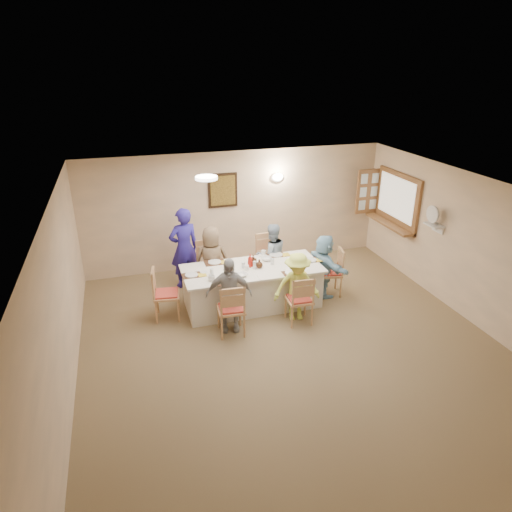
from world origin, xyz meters
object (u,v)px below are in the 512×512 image
object	(u,v)px
serving_hatch	(397,200)
caregiver	(184,248)
chair_left_end	(167,293)
diner_front_right	(297,287)
chair_back_right	(270,259)
condiment_ketchup	(250,261)
diner_front_left	(229,295)
chair_back_left	(211,267)
chair_right_end	(330,272)
diner_right_end	(324,266)
diner_back_right	(272,255)
chair_front_left	(231,308)
dining_table	(252,287)
diner_back_left	(212,261)
desk_fan	(434,217)
chair_front_right	(299,299)

from	to	relation	value
serving_hatch	caregiver	distance (m)	4.55
chair_left_end	diner_front_right	bearing A→B (deg)	-99.17
chair_back_right	condiment_ketchup	bearing A→B (deg)	-133.62
diner_front_left	condiment_ketchup	distance (m)	0.96
chair_back_left	chair_right_end	world-z (taller)	chair_back_left
chair_left_end	chair_right_end	bearing A→B (deg)	-81.62
diner_right_end	diner_back_right	bearing A→B (deg)	41.28
diner_back_right	diner_right_end	xyz separation A→B (m)	(0.82, -0.68, -0.04)
chair_front_left	diner_front_left	xyz separation A→B (m)	(0.00, 0.12, 0.18)
chair_back_right	chair_front_left	distance (m)	2.00
chair_back_left	serving_hatch	bearing A→B (deg)	-7.25
chair_front_left	diner_right_end	bearing A→B (deg)	-154.13
diner_front_left	diner_front_right	bearing A→B (deg)	11.09
dining_table	caregiver	world-z (taller)	caregiver
diner_back_right	diner_front_left	distance (m)	1.81
condiment_ketchup	caregiver	bearing A→B (deg)	133.07
diner_back_right	chair_right_end	bearing A→B (deg)	141.56
chair_front_left	diner_right_end	world-z (taller)	diner_right_end
chair_right_end	diner_back_left	size ratio (longest dim) A/B	0.69
chair_back_left	chair_front_left	distance (m)	1.60
desk_fan	dining_table	size ratio (longest dim) A/B	0.12
desk_fan	caregiver	xyz separation A→B (m)	(-4.38, 1.65, -0.73)
chair_front_right	condiment_ketchup	world-z (taller)	condiment_ketchup
diner_back_right	diner_front_right	size ratio (longest dim) A/B	1.05
diner_front_left	chair_front_right	bearing A→B (deg)	5.38
chair_front_left	diner_front_right	bearing A→B (deg)	-170.02
chair_back_left	chair_front_left	bearing A→B (deg)	-97.95
chair_back_right	chair_left_end	xyz separation A→B (m)	(-2.15, -0.80, -0.03)
chair_front_left	diner_back_right	bearing A→B (deg)	-124.77
diner_front_left	diner_right_end	distance (m)	2.13
dining_table	serving_hatch	bearing A→B (deg)	13.88
diner_right_end	caregiver	world-z (taller)	caregiver
dining_table	diner_back_left	bearing A→B (deg)	131.42
chair_right_end	diner_front_right	distance (m)	1.18
chair_right_end	chair_back_right	bearing A→B (deg)	-118.28
desk_fan	diner_front_right	bearing A→B (deg)	-176.24
dining_table	diner_back_right	bearing A→B (deg)	48.58
desk_fan	chair_back_left	xyz separation A→B (m)	(-3.93, 1.30, -1.04)
chair_front_left	chair_front_right	xyz separation A→B (m)	(1.20, 0.00, -0.02)
chair_right_end	chair_left_end	bearing A→B (deg)	-78.18
chair_left_end	diner_back_right	size ratio (longest dim) A/B	0.73
dining_table	chair_right_end	bearing A→B (deg)	0.00
chair_front_right	diner_back_right	world-z (taller)	diner_back_right
dining_table	diner_front_left	bearing A→B (deg)	-131.42
chair_front_right	dining_table	bearing A→B (deg)	-50.20
chair_back_right	diner_front_right	world-z (taller)	diner_front_right
diner_back_right	caregiver	xyz separation A→B (m)	(-1.65, 0.47, 0.16)
caregiver	condiment_ketchup	bearing A→B (deg)	121.34
diner_front_right	diner_back_left	bearing A→B (deg)	140.92
diner_back_right	condiment_ketchup	world-z (taller)	diner_back_right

